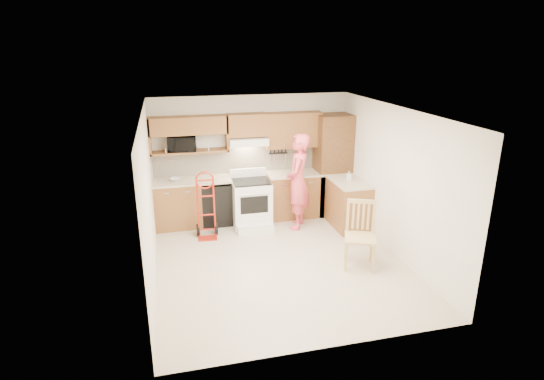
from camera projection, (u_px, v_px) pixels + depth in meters
name	position (u px, v px, depth m)	size (l,w,h in m)	color
floor	(279.00, 262.00, 7.34)	(4.00, 4.50, 0.02)	#C3B39F
ceiling	(280.00, 111.00, 6.54)	(4.00, 4.50, 0.02)	white
wall_back	(252.00, 157.00, 9.02)	(4.00, 0.02, 2.50)	white
wall_front	(332.00, 254.00, 4.86)	(4.00, 0.02, 2.50)	white
wall_left	(148.00, 201.00, 6.48)	(0.02, 4.50, 2.50)	white
wall_right	(395.00, 182.00, 7.39)	(0.02, 4.50, 2.50)	white
backsplash	(252.00, 159.00, 9.01)	(3.92, 0.03, 0.55)	beige
lower_cab_left	(178.00, 205.00, 8.64)	(0.90, 0.60, 0.90)	brown
dishwasher	(216.00, 203.00, 8.81)	(0.60, 0.60, 0.85)	black
lower_cab_right	(294.00, 195.00, 9.17)	(1.14, 0.60, 0.90)	brown
countertop_left	(192.00, 181.00, 8.55)	(1.50, 0.63, 0.04)	beige
countertop_right	(294.00, 173.00, 9.03)	(1.14, 0.63, 0.04)	beige
cab_return_right	(348.00, 205.00, 8.63)	(0.60, 1.00, 0.90)	brown
countertop_return	(349.00, 182.00, 8.49)	(0.63, 1.00, 0.04)	beige
pantry_tall	(332.00, 165.00, 9.17)	(0.70, 0.60, 2.10)	brown
upper_cab_left	(188.00, 125.00, 8.34)	(1.50, 0.33, 0.34)	brown
upper_shelf_mw	(190.00, 151.00, 8.50)	(1.50, 0.33, 0.04)	brown
upper_cab_center	(247.00, 125.00, 8.61)	(0.76, 0.33, 0.44)	brown
upper_cab_right	(293.00, 130.00, 8.87)	(1.14, 0.33, 0.70)	brown
range_hood	(248.00, 141.00, 8.65)	(0.76, 0.46, 0.14)	white
knife_strip	(278.00, 156.00, 9.09)	(0.40, 0.05, 0.29)	black
microwave	(182.00, 143.00, 8.42)	(0.53, 0.36, 0.29)	black
range	(252.00, 200.00, 8.61)	(0.74, 0.97, 1.09)	white
person	(298.00, 182.00, 8.44)	(0.68, 0.45, 1.87)	#E24956
hand_truck	(206.00, 208.00, 8.09)	(0.45, 0.42, 1.15)	red
dining_chair	(360.00, 236.00, 7.04)	(0.48, 0.53, 1.07)	tan
soap_bottle	(349.00, 176.00, 8.49)	(0.08, 0.08, 0.18)	white
bowl	(176.00, 179.00, 8.47)	(0.22, 0.22, 0.05)	white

